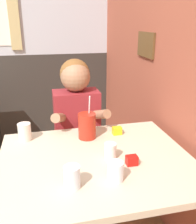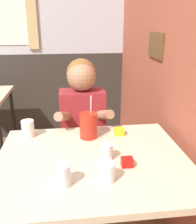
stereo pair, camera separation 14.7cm
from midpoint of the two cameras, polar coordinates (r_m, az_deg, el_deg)
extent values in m
cube|color=#9E4C38|center=(2.20, 8.79, 16.34)|extent=(0.06, 4.26, 2.70)
cube|color=brown|center=(2.08, 8.86, 14.95)|extent=(0.02, 0.30, 0.19)
cube|color=#332D28|center=(3.36, -18.88, 2.84)|extent=(5.30, 0.06, 1.10)
cube|color=tan|center=(3.17, -20.11, 20.15)|extent=(0.12, 0.02, 0.77)
cube|color=beige|center=(1.40, -3.45, -11.32)|extent=(1.06, 0.87, 0.04)
cylinder|color=black|center=(1.96, -20.14, -16.13)|extent=(0.04, 0.04, 0.74)
cylinder|color=black|center=(2.05, 8.77, -13.21)|extent=(0.04, 0.04, 0.74)
cube|color=maroon|center=(2.19, -6.44, -14.80)|extent=(0.31, 0.20, 0.48)
cube|color=maroon|center=(1.95, -7.01, -2.67)|extent=(0.34, 0.20, 0.52)
sphere|color=brown|center=(1.86, -7.61, 8.61)|extent=(0.22, 0.22, 0.22)
sphere|color=#9E7051|center=(1.84, -7.50, 7.95)|extent=(0.22, 0.22, 0.22)
cylinder|color=#9E7051|center=(1.77, -11.04, -1.34)|extent=(0.14, 0.27, 0.15)
cylinder|color=#9E7051|center=(1.79, -2.35, -0.64)|extent=(0.14, 0.27, 0.15)
cylinder|color=#B22819|center=(1.59, -5.17, -3.24)|extent=(0.11, 0.11, 0.16)
cylinder|color=white|center=(1.55, -4.70, 1.31)|extent=(0.01, 0.04, 0.14)
cylinder|color=silver|center=(1.20, 0.41, -13.48)|extent=(0.08, 0.08, 0.09)
cylinder|color=silver|center=(1.37, -0.26, -8.96)|extent=(0.07, 0.07, 0.09)
cylinder|color=silver|center=(1.66, -18.89, -4.37)|extent=(0.08, 0.08, 0.11)
cylinder|color=silver|center=(1.17, -9.66, -14.57)|extent=(0.08, 0.08, 0.11)
cube|color=#B7140F|center=(1.33, 4.55, -11.04)|extent=(0.06, 0.04, 0.05)
cube|color=yellow|center=(1.66, 1.85, -4.34)|extent=(0.06, 0.04, 0.05)
camera|label=1|loc=(0.07, -92.86, -1.05)|focal=40.00mm
camera|label=2|loc=(0.07, 87.14, 1.05)|focal=40.00mm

